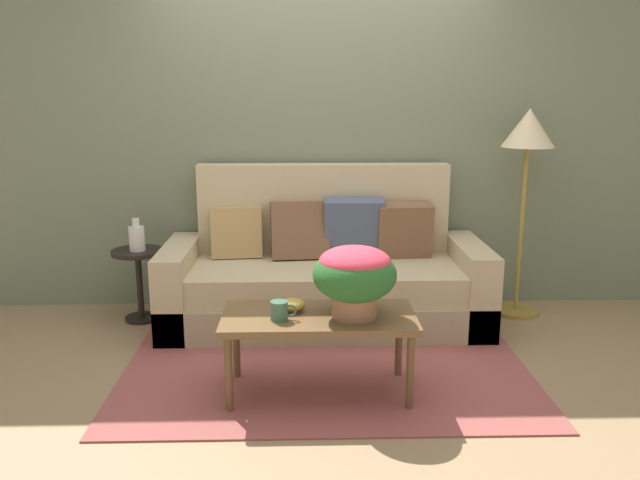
% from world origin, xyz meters
% --- Properties ---
extents(ground_plane, '(14.00, 14.00, 0.00)m').
position_xyz_m(ground_plane, '(0.00, 0.00, 0.00)').
color(ground_plane, '#997A56').
extents(wall_back, '(6.40, 0.12, 2.94)m').
position_xyz_m(wall_back, '(0.00, 1.21, 1.47)').
color(wall_back, slate).
rests_on(wall_back, ground).
extents(area_rug, '(2.40, 1.64, 0.01)m').
position_xyz_m(area_rug, '(0.00, -0.05, 0.01)').
color(area_rug, '#994C47').
rests_on(area_rug, ground).
extents(couch, '(2.24, 0.87, 1.10)m').
position_xyz_m(couch, '(0.02, 0.75, 0.34)').
color(couch, tan).
rests_on(couch, ground).
extents(coffee_table, '(1.04, 0.50, 0.46)m').
position_xyz_m(coffee_table, '(-0.05, -0.38, 0.41)').
color(coffee_table, brown).
rests_on(coffee_table, ground).
extents(side_table, '(0.36, 0.36, 0.52)m').
position_xyz_m(side_table, '(-1.31, 0.80, 0.36)').
color(side_table, black).
rests_on(side_table, ground).
extents(floor_lamp, '(0.37, 0.37, 1.50)m').
position_xyz_m(floor_lamp, '(1.45, 0.87, 1.24)').
color(floor_lamp, olive).
rests_on(floor_lamp, ground).
extents(potted_plant, '(0.44, 0.44, 0.38)m').
position_xyz_m(potted_plant, '(0.14, -0.42, 0.69)').
color(potted_plant, '#A36B4C').
rests_on(potted_plant, coffee_table).
extents(coffee_mug, '(0.14, 0.09, 0.10)m').
position_xyz_m(coffee_mug, '(-0.26, -0.46, 0.51)').
color(coffee_mug, '#3D664C').
rests_on(coffee_mug, coffee_table).
extents(snack_bowl, '(0.13, 0.13, 0.07)m').
position_xyz_m(snack_bowl, '(-0.19, -0.33, 0.50)').
color(snack_bowl, gold).
rests_on(snack_bowl, coffee_table).
extents(table_vase, '(0.11, 0.11, 0.23)m').
position_xyz_m(table_vase, '(-1.30, 0.78, 0.62)').
color(table_vase, silver).
rests_on(table_vase, side_table).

